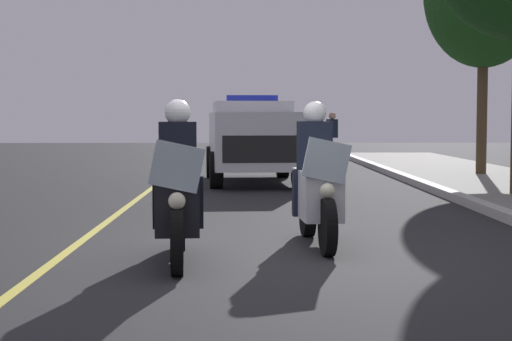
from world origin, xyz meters
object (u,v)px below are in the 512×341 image
Objects in this scene: police_motorcycle_lead_right at (317,187)px; police_suv at (252,137)px; cyclist_background at (332,140)px; police_motorcycle_lead_left at (178,196)px.

police_suv reaches higher than police_motorcycle_lead_right.
cyclist_background is at bearing 173.15° from police_motorcycle_lead_right.
police_suv is at bearing -24.88° from cyclist_background.
police_suv is (-10.44, 0.87, 0.37)m from police_motorcycle_lead_left.
police_suv is at bearing 175.23° from police_motorcycle_lead_left.
police_suv is (-9.37, -0.69, 0.37)m from police_motorcycle_lead_right.
police_motorcycle_lead_right is 1.22× the size of cyclist_background.
police_motorcycle_lead_right is 9.40m from police_suv.
police_motorcycle_lead_right is 0.43× the size of police_suv.
police_motorcycle_lead_right is 14.76m from cyclist_background.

